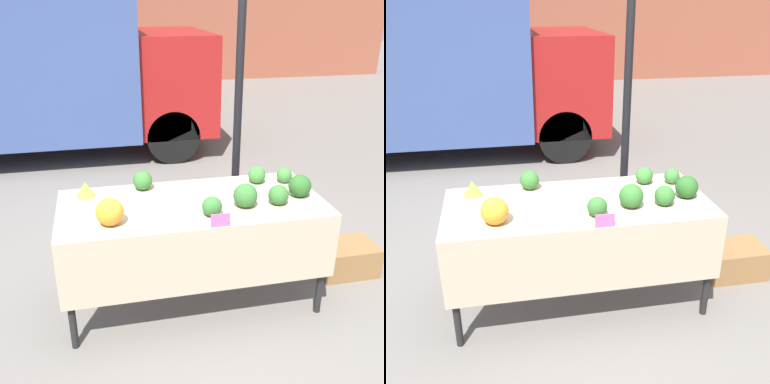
# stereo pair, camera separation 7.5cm
# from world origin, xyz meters

# --- Properties ---
(ground_plane) EXTENTS (40.00, 40.00, 0.00)m
(ground_plane) POSITION_xyz_m (0.00, 0.00, 0.00)
(ground_plane) COLOR slate
(tent_pole) EXTENTS (0.07, 0.07, 2.20)m
(tent_pole) POSITION_xyz_m (0.57, 0.76, 1.10)
(tent_pole) COLOR black
(tent_pole) RESTS_ON ground_plane
(parked_truck) EXTENTS (4.66, 2.21, 2.29)m
(parked_truck) POSITION_xyz_m (-1.39, 4.13, 1.24)
(parked_truck) COLOR #384C84
(parked_truck) RESTS_ON ground_plane
(market_table) EXTENTS (1.92, 0.85, 0.85)m
(market_table) POSITION_xyz_m (0.00, -0.07, 0.74)
(market_table) COLOR tan
(market_table) RESTS_ON ground_plane
(orange_cauliflower) EXTENTS (0.18, 0.18, 0.18)m
(orange_cauliflower) POSITION_xyz_m (-0.60, -0.23, 0.94)
(orange_cauliflower) COLOR orange
(orange_cauliflower) RESTS_ON market_table
(romanesco_head) EXTENTS (0.14, 0.14, 0.11)m
(romanesco_head) POSITION_xyz_m (-0.75, 0.27, 0.90)
(romanesco_head) COLOR #93B238
(romanesco_head) RESTS_ON market_table
(broccoli_head_0) EXTENTS (0.14, 0.14, 0.14)m
(broccoli_head_0) POSITION_xyz_m (0.09, -0.24, 0.92)
(broccoli_head_0) COLOR #336B2D
(broccoli_head_0) RESTS_ON market_table
(broccoli_head_1) EXTENTS (0.15, 0.15, 0.15)m
(broccoli_head_1) POSITION_xyz_m (0.60, -0.16, 0.92)
(broccoli_head_1) COLOR #336B2D
(broccoli_head_1) RESTS_ON market_table
(broccoli_head_2) EXTENTS (0.15, 0.15, 0.15)m
(broccoli_head_2) POSITION_xyz_m (-0.32, 0.31, 0.92)
(broccoli_head_2) COLOR #336B2D
(broccoli_head_2) RESTS_ON market_table
(broccoli_head_3) EXTENTS (0.17, 0.17, 0.17)m
(broccoli_head_3) POSITION_xyz_m (0.35, -0.15, 0.93)
(broccoli_head_3) COLOR #336B2D
(broccoli_head_3) RESTS_ON market_table
(broccoli_head_4) EXTENTS (0.17, 0.17, 0.17)m
(broccoli_head_4) POSITION_xyz_m (0.80, -0.07, 0.93)
(broccoli_head_4) COLOR #285B23
(broccoli_head_4) RESTS_ON market_table
(broccoli_head_5) EXTENTS (0.12, 0.12, 0.12)m
(broccoli_head_5) POSITION_xyz_m (0.80, 0.21, 0.91)
(broccoli_head_5) COLOR #387533
(broccoli_head_5) RESTS_ON market_table
(broccoli_head_6) EXTENTS (0.14, 0.14, 0.14)m
(broccoli_head_6) POSITION_xyz_m (0.58, 0.25, 0.92)
(broccoli_head_6) COLOR #387533
(broccoli_head_6) RESTS_ON market_table
(price_sign) EXTENTS (0.13, 0.01, 0.09)m
(price_sign) POSITION_xyz_m (0.10, -0.41, 0.89)
(price_sign) COLOR #F45B9E
(price_sign) RESTS_ON market_table
(produce_crate) EXTENTS (0.50, 0.36, 0.26)m
(produce_crate) POSITION_xyz_m (1.39, 0.10, 0.13)
(produce_crate) COLOR olive
(produce_crate) RESTS_ON ground_plane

